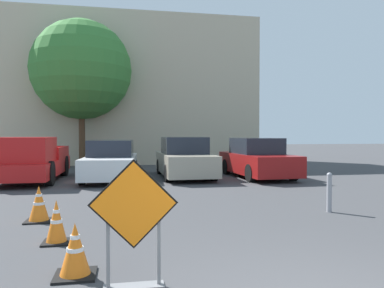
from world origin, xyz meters
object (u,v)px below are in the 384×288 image
traffic_cone_third (39,204)px  bollard_nearest (329,191)px  parked_car_third (257,159)px  traffic_cone_nearest (75,250)px  road_closed_sign (134,217)px  pickup_truck (30,161)px  parked_car_second (184,159)px  parked_car_nearest (111,162)px  traffic_cone_second (56,222)px

traffic_cone_third → bollard_nearest: (6.14, -0.22, 0.12)m
parked_car_third → bollard_nearest: (-0.81, -6.74, -0.25)m
traffic_cone_nearest → traffic_cone_third: bearing=108.9°
road_closed_sign → traffic_cone_third: road_closed_sign is taller
pickup_truck → parked_car_second: size_ratio=1.09×
traffic_cone_third → parked_car_nearest: 6.80m
traffic_cone_third → parked_car_third: 9.54m
traffic_cone_third → pickup_truck: pickup_truck is taller
road_closed_sign → traffic_cone_third: bearing=116.0°
road_closed_sign → traffic_cone_nearest: bearing=144.0°
parked_car_second → bollard_nearest: 7.57m
traffic_cone_nearest → pickup_truck: size_ratio=0.13×
pickup_truck → bollard_nearest: bearing=139.6°
traffic_cone_second → parked_car_third: size_ratio=0.15×
traffic_cone_second → traffic_cone_nearest: bearing=-72.7°
road_closed_sign → traffic_cone_nearest: size_ratio=2.23×
traffic_cone_third → parked_car_nearest: size_ratio=0.16×
parked_car_second → pickup_truck: bearing=4.6°
parked_car_third → road_closed_sign: bearing=60.4°
road_closed_sign → pickup_truck: (-3.45, 10.17, -0.07)m
traffic_cone_nearest → parked_car_third: parked_car_third is taller
pickup_truck → parked_car_third: size_ratio=1.12×
road_closed_sign → pickup_truck: pickup_truck is taller
road_closed_sign → traffic_cone_third: (-1.75, 3.60, -0.46)m
traffic_cone_second → traffic_cone_third: bearing=110.4°
traffic_cone_third → pickup_truck: size_ratio=0.14×
parked_car_third → parked_car_second: bearing=-13.1°
traffic_cone_second → traffic_cone_third: size_ratio=0.97×
parked_car_nearest → parked_car_second: 2.90m
traffic_cone_second → pickup_truck: (-2.29, 8.17, 0.41)m
traffic_cone_nearest → traffic_cone_second: bearing=107.3°
traffic_cone_third → bollard_nearest: size_ratio=0.81×
traffic_cone_second → bollard_nearest: bollard_nearest is taller
traffic_cone_third → parked_car_third: bearing=43.1°
road_closed_sign → traffic_cone_second: 2.36m
parked_car_second → parked_car_third: (2.88, -0.54, -0.01)m
parked_car_third → bollard_nearest: parked_car_third is taller
parked_car_third → traffic_cone_nearest: bearing=56.1°
traffic_cone_nearest → traffic_cone_third: (-1.06, 3.10, 0.03)m
parked_car_nearest → bollard_nearest: size_ratio=5.18×
traffic_cone_nearest → parked_car_second: parked_car_second is taller
traffic_cone_nearest → parked_car_second: bearing=73.5°
parked_car_second → parked_car_nearest: bearing=7.2°
traffic_cone_second → bollard_nearest: (5.54, 1.38, 0.13)m
parked_car_second → parked_car_third: bearing=169.1°
traffic_cone_third → parked_car_second: size_ratio=0.15×
traffic_cone_nearest → pickup_truck: bearing=105.9°
parked_car_second → traffic_cone_third: bearing=59.8°
traffic_cone_nearest → parked_car_nearest: (0.13, 9.78, 0.38)m
pickup_truck → traffic_cone_second: bearing=106.1°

